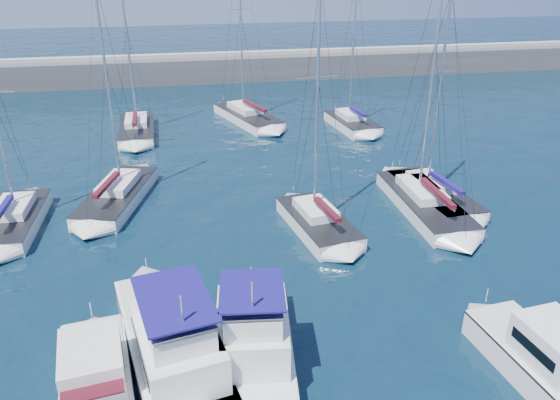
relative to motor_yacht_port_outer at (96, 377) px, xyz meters
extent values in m
plane|color=black|center=(8.35, 3.71, -0.94)|extent=(220.00, 220.00, 0.00)
cube|color=#424244|center=(8.35, 55.71, 0.06)|extent=(160.00, 6.00, 4.00)
cube|color=gray|center=(8.35, 55.71, 2.26)|extent=(160.00, 1.20, 0.50)
cube|color=silver|center=(-0.04, 0.25, -0.54)|extent=(3.42, 6.55, 1.60)
cube|color=#262628|center=(-0.04, 0.25, 0.21)|extent=(3.47, 6.56, 0.08)
cube|color=silver|center=(0.07, -0.51, 1.06)|extent=(2.56, 3.18, 1.60)
cube|color=black|center=(0.07, -0.51, 1.14)|extent=(2.52, 2.61, 0.45)
cube|color=#420D18|center=(0.24, -1.64, 1.36)|extent=(2.29, 2.18, 0.07)
cube|color=silver|center=(2.88, 1.30, -0.54)|extent=(5.35, 11.09, 1.60)
cube|color=#262628|center=(2.88, 1.30, 0.21)|extent=(5.42, 11.10, 0.08)
cube|color=silver|center=(3.14, 0.03, 1.06)|extent=(3.73, 5.39, 1.60)
cube|color=black|center=(3.14, 0.03, 1.14)|extent=(3.58, 4.44, 0.45)
cube|color=silver|center=(3.18, -0.17, 2.31)|extent=(2.88, 3.83, 0.90)
cube|color=#140F5C|center=(3.18, -0.17, 3.31)|extent=(3.26, 4.37, 0.08)
cube|color=silver|center=(6.18, 0.96, -0.54)|extent=(4.08, 8.09, 1.60)
cube|color=#262628|center=(6.18, 0.96, 0.21)|extent=(4.14, 8.10, 0.08)
cube|color=silver|center=(6.06, 0.02, 1.06)|extent=(3.10, 3.90, 1.60)
cube|color=black|center=(6.06, 0.02, 1.14)|extent=(3.07, 3.19, 0.45)
cube|color=silver|center=(6.03, -0.17, 2.31)|extent=(2.44, 2.76, 0.90)
cube|color=#140F5C|center=(6.03, -0.17, 3.31)|extent=(2.75, 3.15, 0.08)
cube|color=silver|center=(17.26, -1.96, -0.54)|extent=(3.20, 6.38, 1.60)
cube|color=#262628|center=(17.26, -1.96, 0.21)|extent=(3.25, 6.39, 0.08)
cube|color=silver|center=(17.35, -2.70, 1.06)|extent=(2.46, 3.06, 1.60)
cube|color=black|center=(17.35, -2.70, 1.14)|extent=(2.44, 2.50, 0.45)
cube|color=silver|center=(-6.63, 15.47, -0.64)|extent=(3.17, 7.73, 1.30)
cube|color=#262628|center=(-6.63, 15.47, -0.01)|extent=(3.23, 7.74, 0.06)
cube|color=silver|center=(-6.62, 15.95, 0.31)|extent=(2.02, 3.40, 0.55)
cylinder|color=silver|center=(-6.66, 14.32, 0.86)|extent=(0.21, 3.84, 0.12)
cube|color=#140F5C|center=(-6.66, 14.22, 1.01)|extent=(0.43, 3.46, 0.28)
cube|color=silver|center=(-0.65, 18.13, -0.64)|extent=(5.24, 9.36, 1.30)
cube|color=#262628|center=(-0.65, 18.13, -0.01)|extent=(5.30, 9.38, 0.06)
cube|color=silver|center=(-0.50, 18.66, 0.31)|extent=(2.91, 4.26, 0.55)
cylinder|color=silver|center=(-0.41, 18.98, 7.01)|extent=(0.18, 0.18, 13.01)
cylinder|color=silver|center=(-1.00, 16.84, 0.86)|extent=(1.29, 4.31, 0.12)
cube|color=#420D18|center=(-1.03, 16.75, 1.01)|extent=(1.40, 3.95, 0.28)
cube|color=silver|center=(11.75, 11.69, -0.64)|extent=(4.00, 7.42, 1.30)
cube|color=#262628|center=(11.75, 11.69, -0.01)|extent=(4.06, 7.43, 0.06)
cube|color=silver|center=(11.68, 12.13, 0.31)|extent=(2.36, 3.35, 0.55)
cylinder|color=silver|center=(11.64, 12.39, 7.01)|extent=(0.18, 0.18, 13.00)
cylinder|color=silver|center=(11.92, 10.65, 0.86)|extent=(0.69, 3.49, 0.12)
cube|color=#420D18|center=(11.94, 10.55, 1.01)|extent=(0.86, 3.18, 0.28)
cube|color=silver|center=(19.32, 13.11, -0.64)|extent=(3.17, 9.78, 1.30)
cube|color=#262628|center=(19.32, 13.11, -0.01)|extent=(3.23, 9.78, 0.06)
cube|color=silver|center=(19.33, 13.72, 0.31)|extent=(2.04, 4.28, 0.55)
cylinder|color=silver|center=(19.33, 14.09, 8.21)|extent=(0.18, 0.18, 15.40)
cylinder|color=silver|center=(19.31, 11.65, 0.86)|extent=(0.15, 4.88, 0.12)
cube|color=#420D18|center=(19.31, 11.55, 1.01)|extent=(0.38, 4.39, 0.28)
cube|color=silver|center=(20.48, 14.23, -0.64)|extent=(3.82, 8.42, 1.30)
cube|color=#262628|center=(20.48, 14.23, -0.01)|extent=(3.88, 8.42, 0.06)
cube|color=silver|center=(20.43, 14.74, 0.31)|extent=(2.30, 3.75, 0.55)
cylinder|color=silver|center=(20.40, 15.04, 6.52)|extent=(0.18, 0.18, 12.03)
cylinder|color=silver|center=(20.60, 13.01, 0.86)|extent=(0.54, 4.07, 0.12)
cube|color=#140F5C|center=(20.61, 12.91, 1.01)|extent=(0.72, 3.69, 0.28)
cube|color=silver|center=(-0.03, 33.17, -0.64)|extent=(3.18, 8.84, 1.30)
cube|color=#262628|center=(-0.03, 33.17, -0.01)|extent=(3.24, 8.84, 0.06)
cube|color=silver|center=(-0.04, 33.72, 0.31)|extent=(2.03, 3.88, 0.55)
cylinder|color=silver|center=(-0.04, 34.05, 7.27)|extent=(0.18, 0.18, 13.54)
cylinder|color=silver|center=(0.00, 31.85, 0.86)|extent=(0.21, 4.39, 0.12)
cube|color=#420D18|center=(0.00, 31.75, 1.01)|extent=(0.43, 3.96, 0.28)
cube|color=silver|center=(10.65, 35.53, -0.64)|extent=(6.12, 10.20, 1.30)
cube|color=#262628|center=(10.65, 35.53, -0.01)|extent=(6.18, 10.22, 0.06)
cube|color=silver|center=(10.45, 36.11, 0.31)|extent=(3.30, 4.68, 0.55)
cylinder|color=silver|center=(10.33, 36.45, 8.12)|extent=(0.18, 0.18, 15.22)
cylinder|color=silver|center=(11.13, 34.16, 0.86)|extent=(1.71, 4.63, 0.12)
cube|color=#420D18|center=(11.17, 34.06, 1.01)|extent=(1.77, 4.25, 0.28)
cube|color=silver|center=(20.19, 31.41, -0.64)|extent=(3.85, 7.31, 1.30)
cube|color=#262628|center=(20.19, 31.41, -0.01)|extent=(3.91, 7.32, 0.06)
cube|color=silver|center=(20.14, 31.84, 0.31)|extent=(2.32, 3.28, 0.55)
cylinder|color=silver|center=(20.10, 32.10, 6.73)|extent=(0.18, 0.18, 12.44)
cylinder|color=silver|center=(20.32, 30.37, 0.86)|extent=(0.55, 3.48, 0.12)
cube|color=#140F5C|center=(20.33, 30.27, 1.01)|extent=(0.74, 3.17, 0.28)
camera|label=1|loc=(3.88, -16.99, 14.81)|focal=35.00mm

